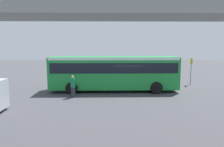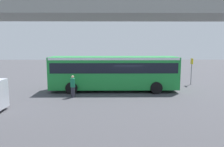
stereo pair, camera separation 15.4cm
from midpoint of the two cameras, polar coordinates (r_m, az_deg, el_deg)
name	(u,v)px [view 2 (the right image)]	position (r m, az deg, el deg)	size (l,w,h in m)	color
ground	(127,91)	(19.53, 4.32, -4.74)	(80.00, 80.00, 0.00)	#424247
city_bus	(114,71)	(19.29, 0.69, 0.81)	(11.54, 2.85, 3.15)	#1E8C38
pedestrian	(73,87)	(17.30, -10.34, -3.50)	(0.38, 0.38, 1.79)	#2D2D38
traffic_sign	(192,67)	(23.79, 20.95, 1.65)	(0.08, 0.60, 2.80)	slate
lane_dash_leftmost	(164,86)	(22.35, 14.12, -3.33)	(2.00, 0.20, 0.01)	silver
lane_dash_left	(125,86)	(21.69, 3.82, -3.45)	(2.00, 0.20, 0.01)	silver
lane_dash_centre	(86,86)	(21.75, -6.76, -3.45)	(2.00, 0.20, 0.01)	silver
pedestrian_overpass	(151,21)	(8.53, 10.97, 13.76)	(31.11, 2.60, 6.88)	gray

